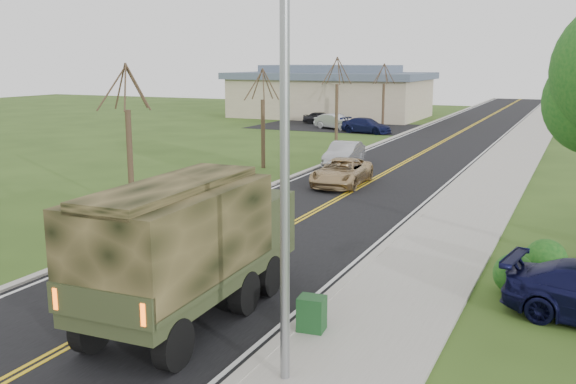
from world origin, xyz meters
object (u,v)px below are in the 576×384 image
Objects in this scene: suv_champagne at (342,172)px; utility_box_near at (312,314)px; military_truck at (189,240)px; sedan_silver at (344,154)px.

utility_box_near is (5.59, -17.10, -0.17)m from suv_champagne.
sedan_silver is (-4.51, 23.11, -1.28)m from military_truck.
sedan_silver is at bearing 99.05° from military_truck.
suv_champagne reaches higher than utility_box_near.
suv_champagne is 17.99m from utility_box_near.
military_truck is 8.88× the size of utility_box_near.
military_truck is 17.77m from suv_champagne.
military_truck reaches higher than sedan_silver.
military_truck is 1.62× the size of sedan_silver.
military_truck is at bearing -84.54° from suv_champagne.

